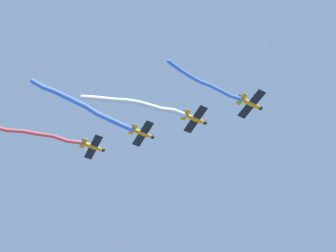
{
  "coord_description": "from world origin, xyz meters",
  "views": [
    {
      "loc": [
        48.21,
        10.24,
        3.57
      ],
      "look_at": [
        0.67,
        -12.67,
        67.79
      ],
      "focal_mm": 46.42,
      "sensor_mm": 36.0,
      "label": 1
    }
  ],
  "objects_px": {
    "airplane_lead": "(251,104)",
    "airplane_right_wing": "(143,133)",
    "airplane_slot": "(93,147)",
    "airplane_left_wing": "(195,119)"
  },
  "relations": [
    {
      "from": "airplane_slot",
      "to": "airplane_left_wing",
      "type": "bearing_deg",
      "value": -46.77
    },
    {
      "from": "airplane_lead",
      "to": "airplane_right_wing",
      "type": "distance_m",
      "value": 21.52
    },
    {
      "from": "airplane_lead",
      "to": "airplane_right_wing",
      "type": "bearing_deg",
      "value": 130.88
    },
    {
      "from": "airplane_right_wing",
      "to": "airplane_slot",
      "type": "relative_size",
      "value": 1.01
    },
    {
      "from": "airplane_left_wing",
      "to": "airplane_right_wing",
      "type": "relative_size",
      "value": 0.99
    },
    {
      "from": "airplane_lead",
      "to": "airplane_left_wing",
      "type": "xyz_separation_m",
      "value": [
        0.99,
        -10.71,
        0.25
      ]
    },
    {
      "from": "airplane_left_wing",
      "to": "airplane_right_wing",
      "type": "bearing_deg",
      "value": 133.21
    },
    {
      "from": "airplane_left_wing",
      "to": "airplane_right_wing",
      "type": "xyz_separation_m",
      "value": [
        0.99,
        -10.71,
        0.25
      ]
    },
    {
      "from": "airplane_left_wing",
      "to": "airplane_slot",
      "type": "bearing_deg",
      "value": 133.22
    },
    {
      "from": "airplane_left_wing",
      "to": "airplane_slot",
      "type": "relative_size",
      "value": 1.0
    }
  ]
}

